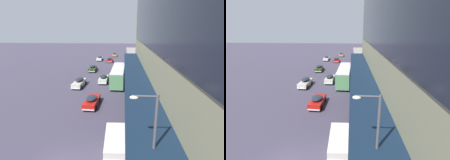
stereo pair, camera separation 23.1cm
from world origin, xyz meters
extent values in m
cube|color=#102035|center=(6.40, 0.00, 3.98)|extent=(3.20, 72.00, 0.24)
cube|color=#558E5C|center=(3.62, 22.38, 1.69)|extent=(2.73, 11.01, 2.68)
cube|color=black|center=(3.62, 22.38, 2.01)|extent=(2.74, 10.14, 1.18)
cube|color=silver|center=(3.62, 22.38, 3.08)|extent=(2.63, 11.01, 0.12)
cube|color=black|center=(3.78, 27.89, 2.78)|extent=(1.20, 0.10, 0.36)
cylinder|color=black|center=(2.52, 26.14, 0.50)|extent=(0.28, 1.01, 1.00)
cylinder|color=black|center=(4.93, 26.07, 0.50)|extent=(0.28, 1.01, 1.00)
cylinder|color=black|center=(2.31, 19.02, 0.50)|extent=(0.28, 1.01, 1.00)
cylinder|color=black|center=(4.72, 18.95, 0.50)|extent=(0.28, 1.01, 1.00)
cylinder|color=black|center=(2.39, 21.60, 0.50)|extent=(0.28, 1.01, 1.00)
cylinder|color=black|center=(4.79, 21.52, 0.50)|extent=(0.28, 1.01, 1.00)
cube|color=#A81518|center=(0.08, 45.46, 0.59)|extent=(2.09, 4.66, 0.73)
ellipsoid|color=#1E232D|center=(0.09, 45.23, 1.20)|extent=(1.75, 2.60, 0.55)
cube|color=silver|center=(-0.06, 47.78, 0.37)|extent=(1.75, 0.22, 0.14)
cube|color=silver|center=(0.21, 43.13, 0.37)|extent=(1.75, 0.22, 0.14)
sphere|color=silver|center=(-0.56, 47.72, 0.64)|extent=(0.18, 0.18, 0.18)
sphere|color=silver|center=(0.45, 47.78, 0.64)|extent=(0.18, 0.18, 0.18)
cylinder|color=black|center=(-0.92, 46.82, 0.32)|extent=(0.18, 0.65, 0.64)
cylinder|color=black|center=(0.91, 46.92, 0.32)|extent=(0.18, 0.65, 0.64)
cylinder|color=black|center=(-0.76, 43.99, 0.32)|extent=(0.18, 0.65, 0.64)
cylinder|color=black|center=(1.07, 44.10, 0.32)|extent=(0.18, 0.65, 0.64)
cube|color=#B01711|center=(0.27, 11.39, 0.61)|extent=(1.91, 4.44, 0.78)
ellipsoid|color=#1E232D|center=(0.26, 11.18, 1.23)|extent=(1.61, 2.47, 0.51)
cube|color=silver|center=(0.38, 13.62, 0.37)|extent=(1.61, 0.20, 0.14)
cube|color=silver|center=(0.16, 9.17, 0.37)|extent=(1.61, 0.20, 0.14)
sphere|color=silver|center=(-0.08, 13.62, 0.66)|extent=(0.18, 0.18, 0.18)
sphere|color=silver|center=(0.85, 13.57, 0.66)|extent=(0.18, 0.18, 0.18)
cylinder|color=black|center=(-0.51, 12.79, 0.32)|extent=(0.17, 0.65, 0.64)
cylinder|color=black|center=(1.19, 12.70, 0.32)|extent=(0.17, 0.65, 0.64)
cylinder|color=black|center=(-0.64, 10.09, 0.32)|extent=(0.17, 0.65, 0.64)
cylinder|color=black|center=(1.05, 10.00, 0.32)|extent=(0.17, 0.65, 0.64)
cube|color=olive|center=(0.98, 57.60, 0.59)|extent=(1.89, 4.36, 0.74)
ellipsoid|color=#1E232D|center=(0.99, 57.39, 1.18)|extent=(1.59, 2.43, 0.50)
cube|color=silver|center=(0.87, 59.79, 0.37)|extent=(1.60, 0.20, 0.14)
cube|color=silver|center=(1.09, 55.42, 0.37)|extent=(1.60, 0.20, 0.14)
sphere|color=silver|center=(0.41, 59.74, 0.64)|extent=(0.18, 0.18, 0.18)
sphere|color=silver|center=(1.33, 59.79, 0.64)|extent=(0.18, 0.18, 0.18)
cylinder|color=black|center=(0.07, 58.89, 0.32)|extent=(0.17, 0.65, 0.64)
cylinder|color=black|center=(1.75, 58.97, 0.32)|extent=(0.17, 0.65, 0.64)
cylinder|color=black|center=(0.21, 56.24, 0.32)|extent=(0.17, 0.65, 0.64)
cylinder|color=black|center=(1.88, 56.32, 0.32)|extent=(0.17, 0.65, 0.64)
cube|color=beige|center=(-3.53, 47.84, 0.60)|extent=(1.73, 4.36, 0.76)
ellipsoid|color=#1E232D|center=(-3.53, 48.06, 1.24)|extent=(1.51, 2.41, 0.55)
cube|color=silver|center=(-3.55, 45.62, 0.37)|extent=(1.60, 0.14, 0.14)
cube|color=silver|center=(-3.51, 50.06, 0.37)|extent=(1.60, 0.14, 0.14)
sphere|color=silver|center=(-3.09, 45.64, 0.65)|extent=(0.18, 0.18, 0.18)
sphere|color=silver|center=(-4.02, 45.65, 0.65)|extent=(0.18, 0.18, 0.18)
cylinder|color=black|center=(-2.70, 46.48, 0.32)|extent=(0.15, 0.64, 0.64)
cylinder|color=black|center=(-4.39, 46.50, 0.32)|extent=(0.15, 0.64, 0.64)
cylinder|color=black|center=(-2.67, 49.18, 0.32)|extent=(0.15, 0.64, 0.64)
cylinder|color=black|center=(-4.36, 49.20, 0.32)|extent=(0.15, 0.64, 0.64)
cube|color=beige|center=(0.67, 22.69, 0.62)|extent=(1.73, 4.35, 0.79)
ellipsoid|color=#1E232D|center=(0.66, 22.47, 1.30)|extent=(1.50, 2.40, 0.64)
cube|color=silver|center=(0.71, 24.90, 0.37)|extent=(1.56, 0.15, 0.14)
cube|color=silver|center=(0.62, 20.48, 0.37)|extent=(1.56, 0.15, 0.14)
sphere|color=silver|center=(0.26, 24.88, 0.67)|extent=(0.18, 0.18, 0.18)
sphere|color=silver|center=(1.16, 24.86, 0.67)|extent=(0.18, 0.18, 0.18)
cylinder|color=black|center=(-0.13, 24.04, 0.32)|extent=(0.15, 0.64, 0.64)
cylinder|color=black|center=(1.51, 24.01, 0.32)|extent=(0.15, 0.64, 0.64)
cylinder|color=black|center=(-0.18, 21.37, 0.32)|extent=(0.15, 0.64, 0.64)
cylinder|color=black|center=(1.46, 21.34, 0.32)|extent=(0.15, 0.64, 0.64)
cube|color=beige|center=(-3.61, 19.65, 0.63)|extent=(1.89, 4.69, 0.81)
ellipsoid|color=#1E232D|center=(-3.60, 19.88, 1.33)|extent=(1.59, 2.61, 0.66)
cube|color=silver|center=(-3.73, 17.30, 0.37)|extent=(1.57, 0.20, 0.14)
cube|color=silver|center=(-3.48, 22.01, 0.37)|extent=(1.57, 0.20, 0.14)
sphere|color=silver|center=(-3.28, 17.31, 0.68)|extent=(0.18, 0.18, 0.18)
sphere|color=silver|center=(-4.18, 17.35, 0.68)|extent=(0.18, 0.18, 0.18)
cylinder|color=black|center=(-2.86, 18.18, 0.32)|extent=(0.17, 0.65, 0.64)
cylinder|color=black|center=(-4.51, 18.27, 0.32)|extent=(0.17, 0.65, 0.64)
cylinder|color=black|center=(-2.71, 21.04, 0.32)|extent=(0.17, 0.65, 0.64)
cylinder|color=black|center=(-4.36, 21.13, 0.32)|extent=(0.17, 0.65, 0.64)
cube|color=#263818|center=(-3.25, 32.22, 0.62)|extent=(1.94, 4.59, 0.79)
ellipsoid|color=#1E232D|center=(-3.26, 32.45, 1.25)|extent=(1.63, 2.55, 0.53)
cube|color=silver|center=(-3.14, 29.92, 0.37)|extent=(1.64, 0.20, 0.14)
cube|color=silver|center=(-3.37, 34.53, 0.37)|extent=(1.64, 0.20, 0.14)
sphere|color=silver|center=(-2.67, 29.97, 0.67)|extent=(0.18, 0.18, 0.18)
sphere|color=silver|center=(-3.61, 29.93, 0.67)|extent=(0.18, 0.18, 0.18)
cylinder|color=black|center=(-2.33, 30.87, 0.32)|extent=(0.17, 0.65, 0.64)
cylinder|color=black|center=(-4.04, 30.78, 0.32)|extent=(0.17, 0.65, 0.64)
cylinder|color=black|center=(-2.46, 33.66, 0.32)|extent=(0.17, 0.65, 0.64)
cylinder|color=black|center=(-4.18, 33.58, 0.32)|extent=(0.17, 0.65, 0.64)
cube|color=beige|center=(4.06, 1.42, 0.76)|extent=(1.89, 4.36, 1.29)
cube|color=silver|center=(4.06, 1.42, 1.55)|extent=(1.85, 4.27, 0.83)
cube|color=black|center=(4.06, 1.42, 1.45)|extent=(1.92, 3.93, 0.41)
ellipsoid|color=beige|center=(3.99, 3.52, 0.90)|extent=(1.63, 0.65, 1.11)
cylinder|color=black|center=(3.15, 2.63, 0.32)|extent=(0.18, 0.64, 0.64)
cylinder|color=black|center=(4.89, 2.69, 0.32)|extent=(0.18, 0.64, 0.64)
cylinder|color=black|center=(6.41, 7.14, 0.57)|extent=(0.16, 0.16, 0.85)
cylinder|color=black|center=(6.33, 7.00, 0.57)|extent=(0.16, 0.16, 0.85)
cube|color=black|center=(6.37, 7.07, 1.35)|extent=(0.41, 0.47, 0.70)
cylinder|color=black|center=(6.51, 7.30, 1.39)|extent=(0.10, 0.10, 0.63)
cylinder|color=black|center=(6.24, 6.85, 1.39)|extent=(0.10, 0.10, 0.63)
sphere|color=tan|center=(6.37, 7.07, 1.81)|extent=(0.22, 0.22, 0.22)
cylinder|color=black|center=(6.37, 7.07, 1.89)|extent=(0.33, 0.33, 0.02)
cylinder|color=black|center=(6.37, 7.07, 1.95)|extent=(0.21, 0.21, 0.12)
cylinder|color=#4C4C51|center=(6.38, -2.73, 3.71)|extent=(0.16, 0.16, 7.11)
cylinder|color=#4C4C51|center=(5.78, -2.73, 7.16)|extent=(1.20, 0.10, 0.10)
ellipsoid|color=silver|center=(5.18, -2.73, 7.08)|extent=(0.44, 0.28, 0.20)
cylinder|color=red|center=(6.35, 17.62, 0.43)|extent=(0.20, 0.20, 0.55)
sphere|color=red|center=(6.35, 17.62, 0.76)|extent=(0.18, 0.18, 0.18)
cylinder|color=red|center=(6.35, 17.77, 0.45)|extent=(0.08, 0.10, 0.08)
cylinder|color=red|center=(6.35, 17.47, 0.45)|extent=(0.08, 0.10, 0.08)
camera|label=1|loc=(4.62, -11.08, 10.45)|focal=28.00mm
camera|label=2|loc=(4.85, -11.06, 10.45)|focal=28.00mm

